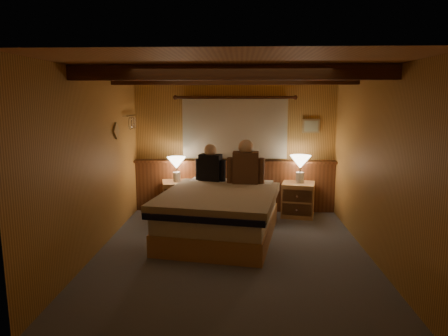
# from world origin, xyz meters

# --- Properties ---
(floor) EXTENTS (4.20, 4.20, 0.00)m
(floor) POSITION_xyz_m (0.00, 0.00, 0.00)
(floor) COLOR #575E67
(floor) RESTS_ON ground
(ceiling) EXTENTS (4.20, 4.20, 0.00)m
(ceiling) POSITION_xyz_m (0.00, 0.00, 2.40)
(ceiling) COLOR #C58549
(ceiling) RESTS_ON wall_back
(wall_back) EXTENTS (3.60, 0.00, 3.60)m
(wall_back) POSITION_xyz_m (0.00, 2.10, 1.20)
(wall_back) COLOR gold
(wall_back) RESTS_ON floor
(wall_left) EXTENTS (0.00, 4.20, 4.20)m
(wall_left) POSITION_xyz_m (-1.80, 0.00, 1.20)
(wall_left) COLOR gold
(wall_left) RESTS_ON floor
(wall_right) EXTENTS (0.00, 4.20, 4.20)m
(wall_right) POSITION_xyz_m (1.80, 0.00, 1.20)
(wall_right) COLOR gold
(wall_right) RESTS_ON floor
(wall_front) EXTENTS (3.60, 0.00, 3.60)m
(wall_front) POSITION_xyz_m (0.00, -2.10, 1.20)
(wall_front) COLOR gold
(wall_front) RESTS_ON floor
(wainscot) EXTENTS (3.60, 0.23, 0.94)m
(wainscot) POSITION_xyz_m (0.00, 2.04, 0.49)
(wainscot) COLOR brown
(wainscot) RESTS_ON wall_back
(curtain_window) EXTENTS (2.18, 0.09, 1.11)m
(curtain_window) POSITION_xyz_m (0.00, 2.03, 1.52)
(curtain_window) COLOR #482812
(curtain_window) RESTS_ON wall_back
(ceiling_beams) EXTENTS (3.60, 1.65, 0.16)m
(ceiling_beams) POSITION_xyz_m (0.00, 0.15, 2.31)
(ceiling_beams) COLOR #482812
(ceiling_beams) RESTS_ON ceiling
(coat_rail) EXTENTS (0.05, 0.55, 0.24)m
(coat_rail) POSITION_xyz_m (-1.72, 1.58, 1.67)
(coat_rail) COLOR silver
(coat_rail) RESTS_ON wall_left
(framed_print) EXTENTS (0.30, 0.04, 0.25)m
(framed_print) POSITION_xyz_m (1.35, 2.08, 1.55)
(framed_print) COLOR #A38651
(framed_print) RESTS_ON wall_back
(bed) EXTENTS (1.88, 2.28, 0.70)m
(bed) POSITION_xyz_m (-0.19, 0.60, 0.36)
(bed) COLOR tan
(bed) RESTS_ON floor
(nightstand_left) EXTENTS (0.64, 0.60, 0.60)m
(nightstand_left) POSITION_xyz_m (-0.98, 1.73, 0.30)
(nightstand_left) COLOR tan
(nightstand_left) RESTS_ON floor
(nightstand_right) EXTENTS (0.63, 0.59, 0.60)m
(nightstand_right) POSITION_xyz_m (1.11, 1.73, 0.30)
(nightstand_right) COLOR tan
(nightstand_right) RESTS_ON floor
(lamp_left) EXTENTS (0.33, 0.33, 0.43)m
(lamp_left) POSITION_xyz_m (-1.01, 1.76, 0.90)
(lamp_left) COLOR silver
(lamp_left) RESTS_ON nightstand_left
(lamp_right) EXTENTS (0.36, 0.36, 0.47)m
(lamp_right) POSITION_xyz_m (1.14, 1.76, 0.93)
(lamp_right) COLOR silver
(lamp_right) RESTS_ON nightstand_right
(person_left) EXTENTS (0.51, 0.29, 0.63)m
(person_left) POSITION_xyz_m (-0.39, 1.38, 0.94)
(person_left) COLOR black
(person_left) RESTS_ON bed
(person_right) EXTENTS (0.60, 0.26, 0.73)m
(person_right) POSITION_xyz_m (0.19, 1.20, 0.98)
(person_right) COLOR #4C301E
(person_right) RESTS_ON bed
(duffel_bag) EXTENTS (0.61, 0.46, 0.39)m
(duffel_bag) POSITION_xyz_m (-1.03, 1.55, 0.17)
(duffel_bag) COLOR black
(duffel_bag) RESTS_ON floor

